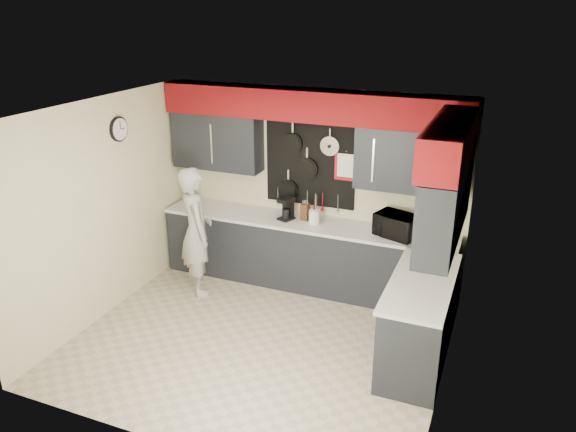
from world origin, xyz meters
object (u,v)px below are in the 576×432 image
at_px(knife_block, 305,212).
at_px(utensil_crock, 314,217).
at_px(person, 196,231).
at_px(coffee_maker, 287,208).
at_px(microwave, 397,225).

relative_size(knife_block, utensil_crock, 1.23).
bearing_deg(knife_block, person, -142.27).
distance_m(coffee_maker, person, 1.20).
height_order(microwave, coffee_maker, coffee_maker).
distance_m(utensil_crock, coffee_maker, 0.39).
relative_size(utensil_crock, person, 0.11).
bearing_deg(coffee_maker, knife_block, 33.41).
distance_m(microwave, person, 2.52).
bearing_deg(coffee_maker, microwave, 18.38).
distance_m(knife_block, person, 1.42).
xyz_separation_m(coffee_maker, person, (-0.98, -0.66, -0.23)).
bearing_deg(utensil_crock, coffee_maker, 178.44).
xyz_separation_m(microwave, coffee_maker, (-1.45, 0.03, 0.01)).
distance_m(knife_block, coffee_maker, 0.25).
bearing_deg(knife_block, microwave, 2.82).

